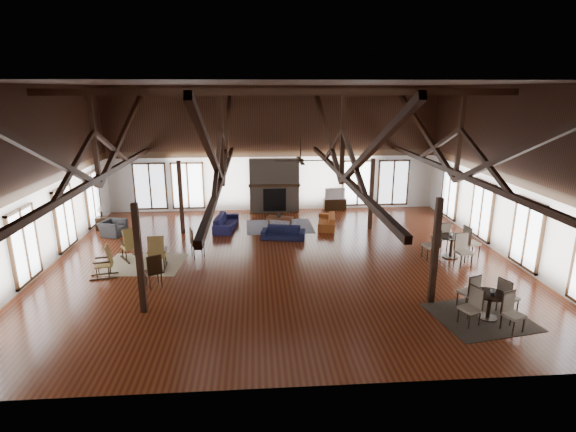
{
  "coord_description": "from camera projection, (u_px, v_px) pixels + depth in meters",
  "views": [
    {
      "loc": [
        -0.91,
        -14.8,
        5.86
      ],
      "look_at": [
        0.26,
        1.0,
        1.35
      ],
      "focal_mm": 28.0,
      "sensor_mm": 36.0,
      "label": 1
    }
  ],
  "objects": [
    {
      "name": "wall_left",
      "position": [
        35.0,
        180.0,
        14.48
      ],
      "size": [
        0.02,
        14.0,
        6.0
      ],
      "primitive_type": "cube",
      "color": "silver",
      "rests_on": "floor"
    },
    {
      "name": "ceiling",
      "position": [
        282.0,
        84.0,
        14.22
      ],
      "size": [
        16.0,
        14.0,
        0.02
      ],
      "primitive_type": "cube",
      "color": "black",
      "rests_on": "wall_back"
    },
    {
      "name": "fireplace",
      "position": [
        274.0,
        186.0,
        21.91
      ],
      "size": [
        2.5,
        0.69,
        2.6
      ],
      "color": "#6F6355",
      "rests_on": "floor"
    },
    {
      "name": "roof_truss",
      "position": [
        282.0,
        146.0,
        14.76
      ],
      "size": [
        15.6,
        14.07,
        3.14
      ],
      "color": "black",
      "rests_on": "wall_back"
    },
    {
      "name": "coffee_table",
      "position": [
        280.0,
        218.0,
        19.64
      ],
      "size": [
        1.26,
        0.9,
        0.43
      ],
      "rotation": [
        0.0,
        0.0,
        -0.33
      ],
      "color": "brown",
      "rests_on": "floor"
    },
    {
      "name": "armchair",
      "position": [
        113.0,
        228.0,
        18.51
      ],
      "size": [
        1.16,
        1.08,
        0.62
      ],
      "primitive_type": "imported",
      "rotation": [
        0.0,
        0.0,
        1.29
      ],
      "color": "#29292C",
      "rests_on": "floor"
    },
    {
      "name": "wall_right",
      "position": [
        512.0,
        174.0,
        15.61
      ],
      "size": [
        0.02,
        14.0,
        6.0
      ],
      "primitive_type": "cube",
      "color": "silver",
      "rests_on": "floor"
    },
    {
      "name": "floor",
      "position": [
        283.0,
        260.0,
        15.87
      ],
      "size": [
        16.0,
        16.0,
        0.0
      ],
      "primitive_type": "plane",
      "color": "#5C2E13",
      "rests_on": "ground"
    },
    {
      "name": "sofa_orange",
      "position": [
        326.0,
        221.0,
        19.66
      ],
      "size": [
        1.94,
        1.02,
        0.54
      ],
      "primitive_type": "imported",
      "rotation": [
        0.0,
        0.0,
        -1.74
      ],
      "color": "#9B4C1E",
      "rests_on": "floor"
    },
    {
      "name": "vase",
      "position": [
        279.0,
        215.0,
        19.56
      ],
      "size": [
        0.24,
        0.24,
        0.21
      ],
      "primitive_type": "imported",
      "rotation": [
        0.0,
        0.0,
        0.2
      ],
      "color": "#B2B2B2",
      "rests_on": "coffee_table"
    },
    {
      "name": "rocking_chair_a",
      "position": [
        131.0,
        245.0,
        15.76
      ],
      "size": [
        0.91,
        1.04,
        1.19
      ],
      "rotation": [
        0.0,
        0.0,
        0.58
      ],
      "color": "olive",
      "rests_on": "floor"
    },
    {
      "name": "cafe_table_near",
      "position": [
        490.0,
        301.0,
        11.74
      ],
      "size": [
        1.92,
        1.92,
        0.99
      ],
      "rotation": [
        0.0,
        0.0,
        0.38
      ],
      "color": "black",
      "rests_on": "floor"
    },
    {
      "name": "rug_navy",
      "position": [
        280.0,
        226.0,
        19.76
      ],
      "size": [
        2.94,
        2.24,
        0.01
      ],
      "primitive_type": "cube",
      "rotation": [
        0.0,
        0.0,
        0.03
      ],
      "color": "#191E46",
      "rests_on": "floor"
    },
    {
      "name": "cafe_table_far",
      "position": [
        451.0,
        243.0,
        16.02
      ],
      "size": [
        2.15,
        2.15,
        1.11
      ],
      "rotation": [
        0.0,
        0.0,
        0.12
      ],
      "color": "black",
      "rests_on": "floor"
    },
    {
      "name": "rocking_chair_c",
      "position": [
        106.0,
        262.0,
        14.36
      ],
      "size": [
        0.9,
        0.59,
        1.08
      ],
      "rotation": [
        0.0,
        0.0,
        1.76
      ],
      "color": "olive",
      "rests_on": "floor"
    },
    {
      "name": "post_grid",
      "position": [
        283.0,
        219.0,
        15.45
      ],
      "size": [
        8.16,
        7.16,
        3.05
      ],
      "color": "black",
      "rests_on": "floor"
    },
    {
      "name": "sofa_navy_front",
      "position": [
        283.0,
        233.0,
        18.1
      ],
      "size": [
        1.83,
        0.98,
        0.51
      ],
      "primitive_type": "imported",
      "rotation": [
        0.0,
        0.0,
        -0.18
      ],
      "color": "#15183A",
      "rests_on": "floor"
    },
    {
      "name": "side_chair_b",
      "position": [
        154.0,
        269.0,
        13.54
      ],
      "size": [
        0.61,
        0.61,
        1.07
      ],
      "rotation": [
        0.0,
        0.0,
        0.5
      ],
      "color": "black",
      "rests_on": "floor"
    },
    {
      "name": "sofa_navy_left",
      "position": [
        226.0,
        222.0,
        19.38
      ],
      "size": [
        2.12,
        1.05,
        0.59
      ],
      "primitive_type": "imported",
      "rotation": [
        0.0,
        0.0,
        1.44
      ],
      "color": "#18173F",
      "rests_on": "floor"
    },
    {
      "name": "side_chair_a",
      "position": [
        195.0,
        240.0,
        16.09
      ],
      "size": [
        0.57,
        0.57,
        1.07
      ],
      "rotation": [
        0.0,
        0.0,
        -1.23
      ],
      "color": "black",
      "rests_on": "floor"
    },
    {
      "name": "side_table_lamp",
      "position": [
        102.0,
        221.0,
        19.19
      ],
      "size": [
        0.43,
        0.43,
        1.1
      ],
      "color": "black",
      "rests_on": "floor"
    },
    {
      "name": "rug_tan",
      "position": [
        144.0,
        264.0,
        15.51
      ],
      "size": [
        2.79,
        2.27,
        0.01
      ],
      "primitive_type": "cube",
      "rotation": [
        0.0,
        0.0,
        -0.08
      ],
      "color": "tan",
      "rests_on": "floor"
    },
    {
      "name": "rocking_chair_b",
      "position": [
        157.0,
        254.0,
        14.9
      ],
      "size": [
        0.57,
        0.97,
        1.21
      ],
      "rotation": [
        0.0,
        0.0,
        0.07
      ],
      "color": "olive",
      "rests_on": "floor"
    },
    {
      "name": "cup_near",
      "position": [
        493.0,
        291.0,
        11.72
      ],
      "size": [
        0.18,
        0.18,
        0.11
      ],
      "primitive_type": "imported",
      "rotation": [
        0.0,
        0.0,
        -0.42
      ],
      "color": "#B2B2B2",
      "rests_on": "cafe_table_near"
    },
    {
      "name": "wall_front",
      "position": [
        306.0,
        248.0,
        8.33
      ],
      "size": [
        16.0,
        0.02,
        6.0
      ],
      "primitive_type": "cube",
      "color": "silver",
      "rests_on": "floor"
    },
    {
      "name": "television",
      "position": [
        334.0,
        193.0,
        22.32
      ],
      "size": [
        1.02,
        0.24,
        0.58
      ],
      "primitive_type": "imported",
      "rotation": [
        0.0,
        0.0,
        0.11
      ],
      "color": "#B2B2B2",
      "rests_on": "tv_console"
    },
    {
      "name": "tv_console",
      "position": [
        335.0,
        204.0,
        22.48
      ],
      "size": [
        1.09,
        0.41,
        0.55
      ],
      "primitive_type": "cube",
      "color": "black",
      "rests_on": "floor"
    },
    {
      "name": "wall_back",
      "position": [
        274.0,
        150.0,
        21.76
      ],
      "size": [
        16.0,
        0.02,
        6.0
      ],
      "primitive_type": "cube",
      "color": "silver",
      "rests_on": "floor"
    },
    {
      "name": "cup_far",
      "position": [
        451.0,
        234.0,
        16.01
      ],
      "size": [
        0.17,
        0.17,
        0.11
      ],
      "primitive_type": "imported",
      "rotation": [
        0.0,
        0.0,
        -0.34
      ],
      "color": "#B2B2B2",
      "rests_on": "cafe_table_far"
    },
    {
      "name": "ceiling_fan",
      "position": [
        300.0,
        160.0,
        13.92
      ],
      "size": [
        1.6,
        1.6,
        0.75
      ],
      "color": "black",
      "rests_on": "roof_truss"
    },
    {
      "name": "rug_dark",
      "position": [
        480.0,
        317.0,
        11.93
      ],
      "size": [
        2.69,
        2.52,
        0.01
      ],
      "primitive_type": "cube",
      "rotation": [
        0.0,
        0.0,
        0.17
      ],
      "color": "black",
      "rests_on": "floor"
    }
  ]
}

